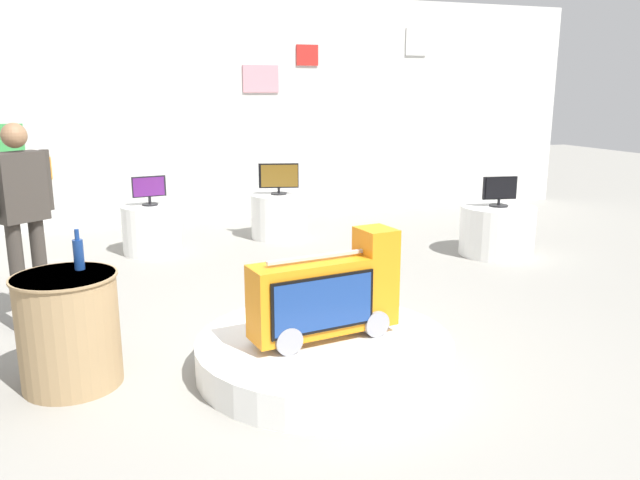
# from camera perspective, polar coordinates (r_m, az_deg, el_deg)

# --- Properties ---
(ground_plane) EXTENTS (30.00, 30.00, 0.00)m
(ground_plane) POSITION_cam_1_polar(r_m,az_deg,el_deg) (4.95, -1.98, -10.02)
(ground_plane) COLOR gray
(back_wall_display) EXTENTS (12.76, 0.13, 3.36)m
(back_wall_display) POSITION_cam_1_polar(r_m,az_deg,el_deg) (9.63, -11.34, 11.49)
(back_wall_display) COLOR silver
(back_wall_display) RESTS_ON ground
(main_display_pedestal) EXTENTS (1.85, 1.85, 0.23)m
(main_display_pedestal) POSITION_cam_1_polar(r_m,az_deg,el_deg) (4.60, 0.39, -10.26)
(main_display_pedestal) COLOR white
(main_display_pedestal) RESTS_ON ground
(novelty_firetruck_tv) EXTENTS (1.12, 0.47, 0.77)m
(novelty_firetruck_tv) POSITION_cam_1_polar(r_m,az_deg,el_deg) (4.45, 0.69, -5.14)
(novelty_firetruck_tv) COLOR gray
(novelty_firetruck_tv) RESTS_ON main_display_pedestal
(display_pedestal_left_rear) EXTENTS (0.76, 0.76, 0.60)m
(display_pedestal_left_rear) POSITION_cam_1_polar(r_m,az_deg,el_deg) (8.58, -3.73, 2.20)
(display_pedestal_left_rear) COLOR white
(display_pedestal_left_rear) RESTS_ON ground
(tv_on_left_rear) EXTENTS (0.53, 0.21, 0.42)m
(tv_on_left_rear) POSITION_cam_1_polar(r_m,az_deg,el_deg) (8.49, -3.77, 5.68)
(tv_on_left_rear) COLOR black
(tv_on_left_rear) RESTS_ON display_pedestal_left_rear
(display_pedestal_center_rear) EXTENTS (0.90, 0.90, 0.60)m
(display_pedestal_center_rear) POSITION_cam_1_polar(r_m,az_deg,el_deg) (7.97, 15.79, 0.84)
(display_pedestal_center_rear) COLOR white
(display_pedestal_center_rear) RESTS_ON ground
(tv_on_center_rear) EXTENTS (0.42, 0.22, 0.36)m
(tv_on_center_rear) POSITION_cam_1_polar(r_m,az_deg,el_deg) (7.88, 16.04, 4.31)
(tv_on_center_rear) COLOR black
(tv_on_center_rear) RESTS_ON display_pedestal_center_rear
(display_pedestal_right_rear) EXTENTS (0.71, 0.71, 0.60)m
(display_pedestal_right_rear) POSITION_cam_1_polar(r_m,az_deg,el_deg) (8.01, -15.07, 0.96)
(display_pedestal_right_rear) COLOR white
(display_pedestal_right_rear) RESTS_ON ground
(tv_on_right_rear) EXTENTS (0.41, 0.19, 0.36)m
(tv_on_right_rear) POSITION_cam_1_polar(r_m,az_deg,el_deg) (7.92, -15.29, 4.48)
(tv_on_right_rear) COLOR black
(tv_on_right_rear) RESTS_ON display_pedestal_right_rear
(side_table_round) EXTENTS (0.69, 0.69, 0.78)m
(side_table_round) POSITION_cam_1_polar(r_m,az_deg,el_deg) (4.59, -21.87, -7.55)
(side_table_round) COLOR #9E7F56
(side_table_round) RESTS_ON ground
(bottle_on_side_table) EXTENTS (0.07, 0.07, 0.28)m
(bottle_on_side_table) POSITION_cam_1_polar(r_m,az_deg,el_deg) (4.55, -21.11, -1.14)
(bottle_on_side_table) COLOR navy
(bottle_on_side_table) RESTS_ON side_table_round
(shopper_browsing_near_truck) EXTENTS (0.47, 0.39, 1.72)m
(shopper_browsing_near_truck) POSITION_cam_1_polar(r_m,az_deg,el_deg) (5.66, -25.45, 2.42)
(shopper_browsing_near_truck) COLOR #38332D
(shopper_browsing_near_truck) RESTS_ON ground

